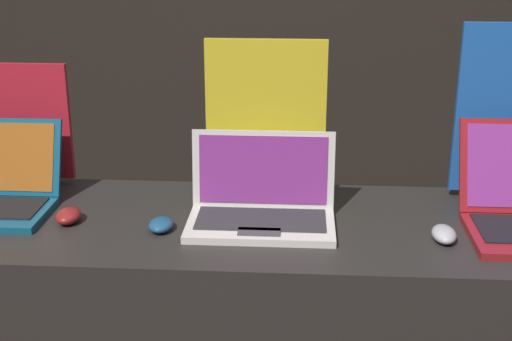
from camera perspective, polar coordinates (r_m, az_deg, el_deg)
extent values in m
ellipsoid|color=maroon|center=(2.04, -14.77, -3.53)|extent=(0.07, 0.09, 0.04)
cube|color=black|center=(2.39, -18.63, -0.71)|extent=(0.21, 0.07, 0.02)
cube|color=red|center=(2.33, -19.13, 3.74)|extent=(0.38, 0.02, 0.36)
cube|color=silver|center=(1.93, 0.37, -4.45)|extent=(0.40, 0.22, 0.02)
cube|color=#2D2D30|center=(1.94, 0.40, -3.93)|extent=(0.35, 0.15, 0.00)
cube|color=#3F3F42|center=(1.87, 0.25, -4.93)|extent=(0.11, 0.05, 0.00)
cube|color=silver|center=(2.00, 0.58, 0.09)|extent=(0.40, 0.04, 0.22)
cube|color=#8C338C|center=(2.00, 0.57, 0.04)|extent=(0.36, 0.02, 0.19)
ellipsoid|color=navy|center=(1.94, -7.61, -4.32)|extent=(0.07, 0.09, 0.03)
cube|color=black|center=(2.16, 0.76, -1.76)|extent=(0.19, 0.07, 0.02)
cube|color=gold|center=(2.09, 0.78, 4.34)|extent=(0.35, 0.02, 0.45)
ellipsoid|color=#B2B2B7|center=(1.92, 14.81, -4.95)|extent=(0.06, 0.10, 0.04)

